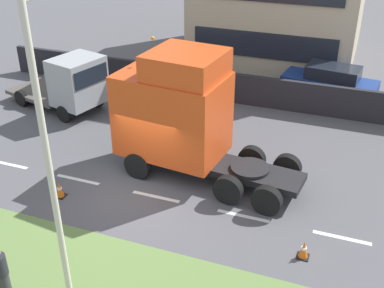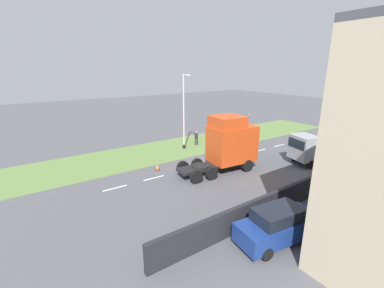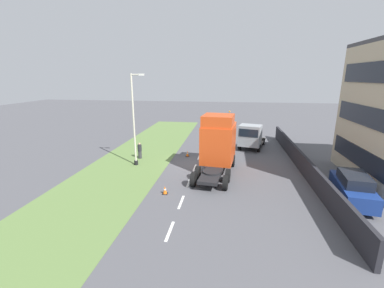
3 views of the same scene
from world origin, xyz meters
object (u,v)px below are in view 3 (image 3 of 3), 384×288
object	(u,v)px
flatbed_truck	(251,137)
traffic_cone_lead	(187,154)
pedestrian	(140,151)
lorry_cab	(218,143)
traffic_cone_trailing	(165,190)
lamp_post	(135,125)
parked_car	(353,188)

from	to	relation	value
flatbed_truck	traffic_cone_lead	world-z (taller)	flatbed_truck
flatbed_truck	pedestrian	distance (m)	11.84
lorry_cab	flatbed_truck	world-z (taller)	lorry_cab
flatbed_truck	traffic_cone_trailing	xyz separation A→B (m)	(-6.52, -11.99, -1.18)
traffic_cone_trailing	flatbed_truck	bearing A→B (deg)	61.48
pedestrian	traffic_cone_trailing	bearing A→B (deg)	-59.27
lamp_post	traffic_cone_trailing	distance (m)	7.51
lorry_cab	lamp_post	bearing A→B (deg)	-174.76
parked_car	lamp_post	xyz separation A→B (m)	(-16.01, 4.71, 2.76)
lorry_cab	traffic_cone_trailing	world-z (taller)	lorry_cab
traffic_cone_lead	traffic_cone_trailing	world-z (taller)	same
parked_car	pedestrian	size ratio (longest dim) A/B	3.02
flatbed_truck	pedestrian	bearing A→B (deg)	38.43
traffic_cone_trailing	lamp_post	bearing A→B (deg)	126.31
pedestrian	traffic_cone_lead	bearing A→B (deg)	16.23
lorry_cab	traffic_cone_trailing	xyz separation A→B (m)	(-3.31, -5.27, -2.11)
parked_car	lamp_post	size ratio (longest dim) A/B	0.60
flatbed_truck	parked_car	xyz separation A→B (m)	(5.53, -11.31, -0.53)
lamp_post	pedestrian	bearing A→B (deg)	100.74
pedestrian	traffic_cone_lead	world-z (taller)	pedestrian
flatbed_truck	traffic_cone_trailing	size ratio (longest dim) A/B	9.68
lorry_cab	lamp_post	world-z (taller)	lamp_post
parked_car	traffic_cone_trailing	world-z (taller)	parked_car
lorry_cab	pedestrian	world-z (taller)	lorry_cab
flatbed_truck	lamp_post	size ratio (longest dim) A/B	0.70
lamp_post	traffic_cone_lead	distance (m)	6.22
lamp_post	traffic_cone_lead	bearing A→B (deg)	37.64
lamp_post	lorry_cab	bearing A→B (deg)	-0.96
parked_car	traffic_cone_trailing	distance (m)	12.08
pedestrian	traffic_cone_trailing	xyz separation A→B (m)	(4.32, -7.27, -0.49)
flatbed_truck	traffic_cone_lead	size ratio (longest dim) A/B	9.68
lorry_cab	flatbed_truck	size ratio (longest dim) A/B	1.28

